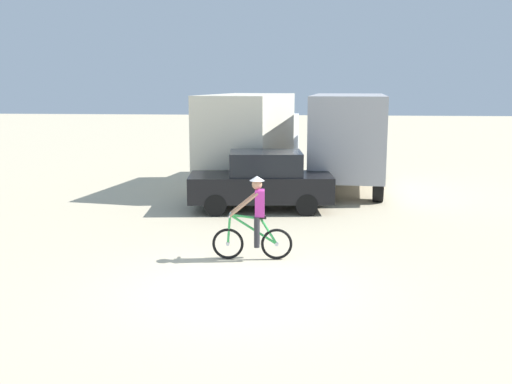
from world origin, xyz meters
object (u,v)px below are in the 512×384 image
(box_truck_cream_rv, at_px, (251,135))
(box_truck_grey_hauler, at_px, (348,137))
(sedan_parked, at_px, (262,181))
(cyclist_orange_shirt, at_px, (255,221))

(box_truck_cream_rv, bearing_deg, box_truck_grey_hauler, -4.24)
(box_truck_cream_rv, bearing_deg, sedan_parked, -80.15)
(box_truck_grey_hauler, xyz_separation_m, sedan_parked, (-2.74, -3.96, -0.99))
(box_truck_cream_rv, height_order, sedan_parked, box_truck_cream_rv)
(box_truck_cream_rv, xyz_separation_m, box_truck_grey_hauler, (3.48, -0.26, 0.00))
(box_truck_cream_rv, relative_size, box_truck_grey_hauler, 1.02)
(box_truck_grey_hauler, height_order, cyclist_orange_shirt, box_truck_grey_hauler)
(box_truck_cream_rv, relative_size, sedan_parked, 1.61)
(box_truck_cream_rv, height_order, box_truck_grey_hauler, same)
(sedan_parked, bearing_deg, cyclist_orange_shirt, -87.06)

